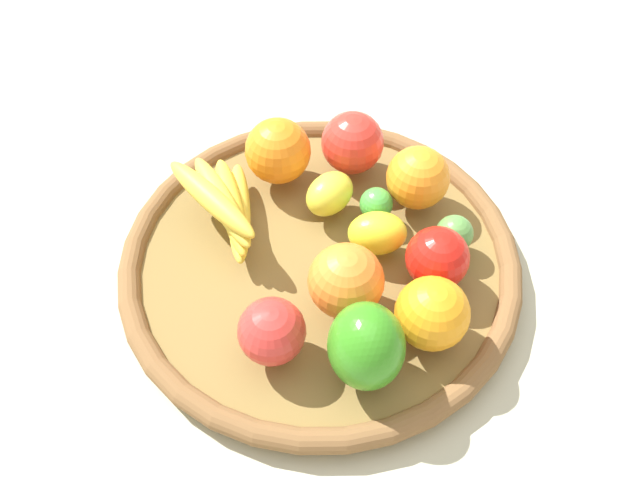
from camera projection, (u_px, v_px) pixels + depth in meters
The scene contains 15 objects.
ground_plane at pixel (320, 269), 0.77m from camera, with size 2.40×2.40×0.00m, color #B7B89C.
basket at pixel (320, 260), 0.76m from camera, with size 0.47×0.47×0.04m.
orange_0 at pixel (346, 281), 0.67m from camera, with size 0.08×0.08×0.08m, color orange.
orange_3 at pixel (418, 178), 0.76m from camera, with size 0.08×0.08×0.08m, color orange.
banana_bunch at pixel (226, 204), 0.74m from camera, with size 0.15×0.15×0.06m.
apple_0 at pixel (437, 261), 0.69m from camera, with size 0.07×0.07×0.07m, color red.
apple_2 at pixel (355, 143), 0.80m from camera, with size 0.08×0.08×0.08m, color red.
orange_1 at pixel (278, 151), 0.79m from camera, with size 0.08×0.08×0.08m, color orange.
lime_0 at pixel (376, 204), 0.76m from camera, with size 0.04×0.04×0.04m, color green.
apple_1 at pixel (272, 331), 0.63m from camera, with size 0.07×0.07×0.07m, color red.
orange_2 at pixel (432, 313), 0.64m from camera, with size 0.08×0.08×0.08m, color orange.
lemon_1 at pixel (330, 194), 0.76m from camera, with size 0.07×0.05×0.05m, color yellow.
bell_pepper at pixel (366, 346), 0.61m from camera, with size 0.08×0.08×0.09m, color #33881C.
lime_1 at pixel (454, 234), 0.73m from camera, with size 0.04×0.04×0.04m, color #559143.
lemon_0 at pixel (377, 233), 0.73m from camera, with size 0.07×0.05×0.05m, color yellow.
Camera 1 is at (-0.13, 0.43, 0.63)m, focal length 35.78 mm.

